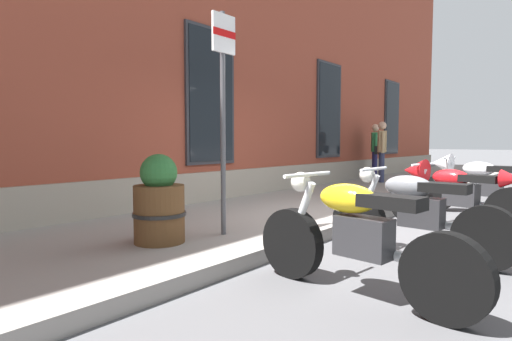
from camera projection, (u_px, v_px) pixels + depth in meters
ground_plane at (358, 230)px, 5.93m from camera, size 140.00×140.00×0.00m
sidewalk at (274, 213)px, 6.87m from camera, size 32.41×3.00×0.16m
motorcycle_yellow_naked at (356, 237)px, 3.34m from camera, size 0.62×2.03×0.99m
motorcycle_grey_naked at (415, 214)px, 4.48m from camera, size 0.62×2.01×0.96m
motorcycle_red_sport at (452, 192)px, 5.90m from camera, size 0.66×2.07×1.00m
motorcycle_white_sport at (479, 182)px, 7.11m from camera, size 0.62×2.19×1.05m
pedestrian_tan_coat at (382, 148)px, 11.28m from camera, size 0.60×0.42×1.65m
pedestrian_striped_shirt at (375, 148)px, 12.31m from camera, size 0.60×0.43×1.62m
parking_sign at (223, 93)px, 4.80m from camera, size 0.36×0.07×2.59m
barrel_planter at (159, 204)px, 4.50m from camera, size 0.58×0.58×0.97m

